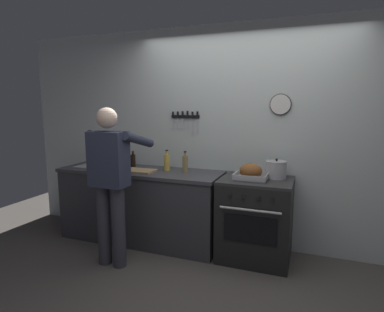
{
  "coord_description": "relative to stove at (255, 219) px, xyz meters",
  "views": [
    {
      "loc": [
        0.76,
        -2.39,
        1.68
      ],
      "look_at": [
        -0.47,
        0.85,
        1.13
      ],
      "focal_mm": 30.04,
      "sensor_mm": 36.0,
      "label": 1
    }
  ],
  "objects": [
    {
      "name": "ground_plane",
      "position": [
        -0.22,
        -0.99,
        -0.45
      ],
      "size": [
        8.0,
        8.0,
        0.0
      ],
      "primitive_type": "plane",
      "color": "#4C4742"
    },
    {
      "name": "cutting_board",
      "position": [
        -1.37,
        -0.1,
        0.46
      ],
      "size": [
        0.36,
        0.24,
        0.02
      ],
      "primitive_type": "cube",
      "color": "tan",
      "rests_on": "counter_block"
    },
    {
      "name": "roasting_pan",
      "position": [
        -0.05,
        -0.05,
        0.53
      ],
      "size": [
        0.35,
        0.26,
        0.18
      ],
      "color": "#B7B7BC",
      "rests_on": "stove"
    },
    {
      "name": "person_cook",
      "position": [
        -1.39,
        -0.66,
        0.5
      ],
      "size": [
        0.51,
        0.63,
        1.66
      ],
      "rotation": [
        0.0,
        0.0,
        1.68
      ],
      "color": "#383842",
      "rests_on": "ground"
    },
    {
      "name": "bottle_cooking_oil",
      "position": [
        -1.09,
        0.06,
        0.55
      ],
      "size": [
        0.07,
        0.07,
        0.25
      ],
      "color": "gold",
      "rests_on": "counter_block"
    },
    {
      "name": "bottle_vinegar",
      "position": [
        -0.84,
        0.05,
        0.55
      ],
      "size": [
        0.06,
        0.06,
        0.25
      ],
      "color": "#997F4C",
      "rests_on": "counter_block"
    },
    {
      "name": "bottle_soy_sauce",
      "position": [
        -1.6,
        0.14,
        0.53
      ],
      "size": [
        0.06,
        0.06,
        0.2
      ],
      "color": "black",
      "rests_on": "counter_block"
    },
    {
      "name": "stock_pot",
      "position": [
        0.19,
        0.11,
        0.54
      ],
      "size": [
        0.22,
        0.22,
        0.22
      ],
      "color": "#B7B7BC",
      "rests_on": "stove"
    },
    {
      "name": "counter_block",
      "position": [
        -1.43,
        0.0,
        0.01
      ],
      "size": [
        2.03,
        0.65,
        0.9
      ],
      "color": "#38383D",
      "rests_on": "ground"
    },
    {
      "name": "stove",
      "position": [
        0.0,
        0.0,
        0.0
      ],
      "size": [
        0.76,
        0.67,
        0.9
      ],
      "color": "black",
      "rests_on": "ground"
    },
    {
      "name": "wall_back",
      "position": [
        -0.22,
        0.36,
        0.85
      ],
      "size": [
        6.0,
        0.13,
        2.6
      ],
      "color": "silver",
      "rests_on": "ground"
    }
  ]
}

